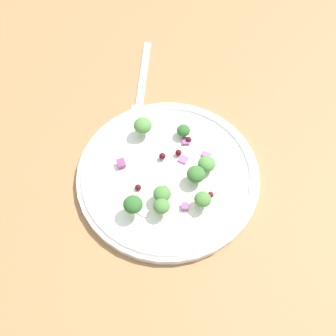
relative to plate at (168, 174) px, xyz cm
name	(u,v)px	position (x,y,z in cm)	size (l,w,h in cm)	color
ground_plane	(186,178)	(1.76, -2.22, -1.86)	(180.00, 180.00, 2.00)	olive
plate	(168,174)	(0.00, 0.00, 0.00)	(26.88, 26.88, 1.70)	white
dressing_pool	(168,173)	(0.00, 0.00, 0.44)	(15.59, 15.59, 0.20)	white
broccoli_floret_0	(160,205)	(-5.98, -1.94, 2.27)	(2.26, 2.26, 2.29)	#9EC684
broccoli_floret_1	(133,205)	(-7.75, 1.19, 2.66)	(2.65, 2.65, 2.69)	#ADD18E
broccoli_floret_2	(162,194)	(-4.31, -1.39, 2.28)	(2.46, 2.46, 2.49)	#ADD18E
broccoli_floret_3	(207,164)	(3.17, -4.62, 1.91)	(2.55, 2.55, 2.58)	#ADD18E
broccoli_floret_4	(196,174)	(0.70, -4.10, 2.26)	(2.64, 2.64, 2.67)	#9EC684
broccoli_floret_5	(143,126)	(4.44, 6.72, 2.46)	(2.75, 2.75, 2.79)	#9EC684
broccoli_floret_6	(203,200)	(-2.42, -6.66, 2.25)	(2.34, 2.34, 2.37)	#ADD18E
broccoli_floret_7	(183,131)	(7.06, 1.11, 1.70)	(2.05, 2.05, 2.08)	#9EC684
cranberry_0	(163,155)	(1.91, 1.90, 1.22)	(1.00, 1.00, 1.00)	#4C0A14
cranberry_1	(138,187)	(-4.37, 2.50, 0.90)	(0.92, 0.92, 0.92)	#4C0A14
cranberry_2	(211,195)	(-0.76, -7.16, 1.33)	(0.90, 0.90, 0.90)	maroon
cranberry_3	(178,153)	(3.47, 0.10, 1.15)	(0.94, 0.94, 0.94)	#4C0A14
cranberry_4	(189,140)	(6.35, -0.17, 1.06)	(0.90, 0.90, 0.90)	#4C0A14
onion_bit_0	(121,163)	(-2.11, 6.69, 1.10)	(1.17, 1.39, 0.56)	#843D75
onion_bit_1	(206,155)	(5.35, -3.63, 0.76)	(0.88, 1.37, 0.35)	#A35B93
onion_bit_2	(185,206)	(-3.92, -4.75, 1.05)	(0.99, 0.96, 0.56)	#934C84
onion_bit_3	(163,190)	(-3.07, -0.89, 0.94)	(1.34, 0.91, 0.58)	#934C84
onion_bit_4	(186,141)	(6.07, 0.15, 0.78)	(1.08, 1.20, 0.52)	#934C84
onion_bit_5	(183,159)	(3.00, -0.97, 0.68)	(1.28, 1.23, 0.37)	#A35B93
fork	(142,85)	(13.85, 12.51, -0.61)	(17.71, 9.25, 0.50)	silver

